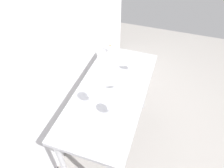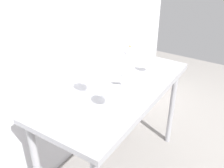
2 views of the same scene
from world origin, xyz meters
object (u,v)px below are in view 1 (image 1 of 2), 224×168
(wine_glass_far_left, at_px, (92,93))
(tasting_sheet_upper, at_px, (79,117))
(decanter_funnel, at_px, (110,49))
(wine_glass_near_center, at_px, (118,81))
(wine_glass_near_right, at_px, (133,62))
(open_notebook, at_px, (105,76))
(tasting_sheet_lower, at_px, (119,62))
(wine_glass_near_left, at_px, (112,106))

(wine_glass_far_left, distance_m, tasting_sheet_upper, 0.23)
(wine_glass_far_left, distance_m, decanter_funnel, 0.81)
(decanter_funnel, bearing_deg, tasting_sheet_upper, -176.51)
(tasting_sheet_upper, bearing_deg, decanter_funnel, 9.63)
(wine_glass_near_center, bearing_deg, wine_glass_near_right, -10.70)
(decanter_funnel, bearing_deg, wine_glass_near_center, -154.27)
(wine_glass_near_right, xyz_separation_m, open_notebook, (-0.16, 0.25, -0.12))
(wine_glass_near_center, height_order, open_notebook, wine_glass_near_center)
(decanter_funnel, bearing_deg, tasting_sheet_lower, -132.76)
(open_notebook, distance_m, tasting_sheet_upper, 0.57)
(wine_glass_far_left, bearing_deg, tasting_sheet_lower, -4.22)
(tasting_sheet_lower, xyz_separation_m, decanter_funnel, (0.15, 0.16, 0.04))
(wine_glass_near_center, bearing_deg, open_notebook, 50.55)
(wine_glass_near_left, relative_size, tasting_sheet_upper, 0.62)
(wine_glass_near_right, bearing_deg, tasting_sheet_upper, 159.10)
(wine_glass_near_right, relative_size, wine_glass_near_left, 1.03)
(wine_glass_far_left, xyz_separation_m, open_notebook, (0.38, 0.02, -0.13))
(wine_glass_near_center, relative_size, decanter_funnel, 1.37)
(wine_glass_near_center, bearing_deg, wine_glass_near_left, -172.76)
(wine_glass_near_center, xyz_separation_m, tasting_sheet_upper, (-0.41, 0.22, -0.13))
(tasting_sheet_upper, distance_m, decanter_funnel, 0.99)
(wine_glass_near_center, relative_size, open_notebook, 0.45)
(wine_glass_near_center, height_order, tasting_sheet_lower, wine_glass_near_center)
(wine_glass_near_center, xyz_separation_m, decanter_funnel, (0.58, 0.28, -0.08))
(wine_glass_near_left, bearing_deg, wine_glass_near_center, 7.24)
(wine_glass_near_right, bearing_deg, decanter_funnel, 52.64)
(wine_glass_near_center, distance_m, open_notebook, 0.27)
(open_notebook, relative_size, decanter_funnel, 3.05)
(wine_glass_near_left, xyz_separation_m, decanter_funnel, (0.87, 0.32, -0.07))
(wine_glass_far_left, relative_size, decanter_funnel, 1.40)
(open_notebook, bearing_deg, wine_glass_near_left, -179.36)
(wine_glass_near_right, bearing_deg, wine_glass_near_center, 169.30)
(wine_glass_near_right, distance_m, wine_glass_far_left, 0.59)
(tasting_sheet_upper, relative_size, tasting_sheet_lower, 1.07)
(wine_glass_near_center, bearing_deg, tasting_sheet_upper, 151.99)
(wine_glass_near_left, relative_size, tasting_sheet_lower, 0.66)
(wine_glass_near_center, xyz_separation_m, open_notebook, (0.15, 0.19, -0.12))
(wine_glass_near_right, xyz_separation_m, decanter_funnel, (0.26, 0.34, -0.08))
(wine_glass_near_center, distance_m, tasting_sheet_lower, 0.46)
(wine_glass_far_left, bearing_deg, tasting_sheet_upper, 164.83)
(wine_glass_near_left, xyz_separation_m, tasting_sheet_upper, (-0.12, 0.26, -0.11))
(wine_glass_near_center, bearing_deg, decanter_funnel, 25.73)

